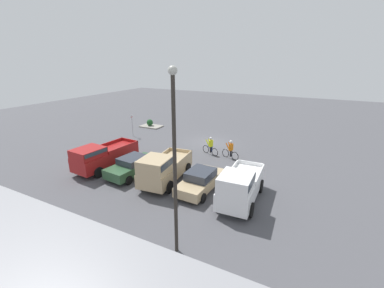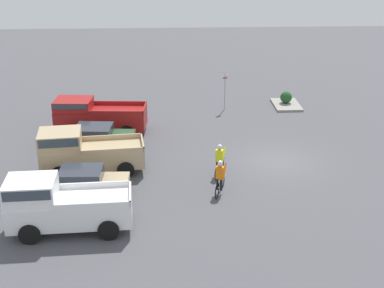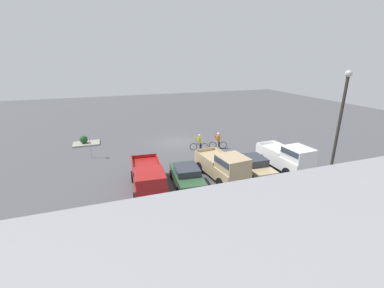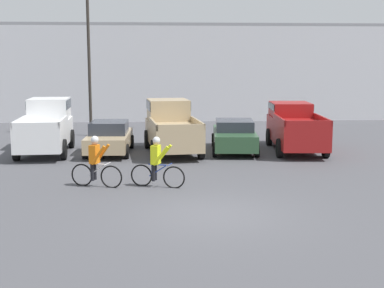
{
  "view_description": "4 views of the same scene",
  "coord_description": "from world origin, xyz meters",
  "px_view_note": "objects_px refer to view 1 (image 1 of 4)",
  "views": [
    {
      "loc": [
        -10.12,
        23.83,
        8.43
      ],
      "look_at": [
        -0.23,
        4.55,
        1.2
      ],
      "focal_mm": 24.0,
      "sensor_mm": 36.0,
      "label": 1
    },
    {
      "loc": [
        -25.82,
        5.79,
        11.79
      ],
      "look_at": [
        -0.23,
        4.55,
        1.2
      ],
      "focal_mm": 50.0,
      "sensor_mm": 36.0,
      "label": 2
    },
    {
      "loc": [
        7.23,
        25.91,
        8.78
      ],
      "look_at": [
        -0.23,
        4.55,
        1.2
      ],
      "focal_mm": 24.0,
      "sensor_mm": 36.0,
      "label": 3
    },
    {
      "loc": [
        -1.43,
        -13.84,
        4.09
      ],
      "look_at": [
        -0.23,
        4.55,
        1.2
      ],
      "focal_mm": 50.0,
      "sensor_mm": 36.0,
      "label": 4
    }
  ],
  "objects_px": {
    "pickup_truck_0": "(240,186)",
    "cyclist_1": "(231,149)",
    "shrub": "(150,123)",
    "sedan_1": "(133,165)",
    "fire_lane_sign": "(132,123)",
    "pickup_truck_1": "(163,168)",
    "sedan_0": "(201,180)",
    "cyclist_0": "(210,146)",
    "lamppost": "(175,155)",
    "pickup_truck_2": "(103,156)"
  },
  "relations": [
    {
      "from": "cyclist_0",
      "to": "lamppost",
      "type": "height_order",
      "value": "lamppost"
    },
    {
      "from": "sedan_0",
      "to": "cyclist_0",
      "type": "distance_m",
      "value": 6.9
    },
    {
      "from": "cyclist_1",
      "to": "sedan_1",
      "type": "bearing_deg",
      "value": 49.83
    },
    {
      "from": "cyclist_1",
      "to": "shrub",
      "type": "xyz_separation_m",
      "value": [
        13.0,
        -5.91,
        -0.29
      ]
    },
    {
      "from": "pickup_truck_0",
      "to": "cyclist_0",
      "type": "relative_size",
      "value": 2.86
    },
    {
      "from": "pickup_truck_0",
      "to": "sedan_0",
      "type": "distance_m",
      "value": 2.9
    },
    {
      "from": "pickup_truck_0",
      "to": "sedan_1",
      "type": "bearing_deg",
      "value": -2.56
    },
    {
      "from": "cyclist_0",
      "to": "pickup_truck_0",
      "type": "bearing_deg",
      "value": 124.97
    },
    {
      "from": "cyclist_1",
      "to": "fire_lane_sign",
      "type": "height_order",
      "value": "fire_lane_sign"
    },
    {
      "from": "pickup_truck_1",
      "to": "cyclist_1",
      "type": "relative_size",
      "value": 3.1
    },
    {
      "from": "pickup_truck_2",
      "to": "cyclist_1",
      "type": "bearing_deg",
      "value": -140.88
    },
    {
      "from": "sedan_1",
      "to": "cyclist_1",
      "type": "xyz_separation_m",
      "value": [
        -5.49,
        -6.5,
        0.12
      ]
    },
    {
      "from": "pickup_truck_1",
      "to": "cyclist_1",
      "type": "distance_m",
      "value": 7.22
    },
    {
      "from": "cyclist_1",
      "to": "lamppost",
      "type": "bearing_deg",
      "value": 97.58
    },
    {
      "from": "pickup_truck_0",
      "to": "sedan_1",
      "type": "xyz_separation_m",
      "value": [
        8.42,
        -0.38,
        -0.48
      ]
    },
    {
      "from": "pickup_truck_1",
      "to": "pickup_truck_2",
      "type": "xyz_separation_m",
      "value": [
        5.68,
        0.05,
        -0.08
      ]
    },
    {
      "from": "sedan_1",
      "to": "pickup_truck_2",
      "type": "distance_m",
      "value": 2.86
    },
    {
      "from": "lamppost",
      "to": "pickup_truck_2",
      "type": "bearing_deg",
      "value": -28.42
    },
    {
      "from": "sedan_1",
      "to": "shrub",
      "type": "distance_m",
      "value": 14.51
    },
    {
      "from": "sedan_1",
      "to": "lamppost",
      "type": "relative_size",
      "value": 0.55
    },
    {
      "from": "cyclist_1",
      "to": "shrub",
      "type": "distance_m",
      "value": 14.28
    },
    {
      "from": "pickup_truck_0",
      "to": "cyclist_0",
      "type": "bearing_deg",
      "value": -55.03
    },
    {
      "from": "pickup_truck_1",
      "to": "pickup_truck_2",
      "type": "distance_m",
      "value": 5.68
    },
    {
      "from": "cyclist_0",
      "to": "shrub",
      "type": "xyz_separation_m",
      "value": [
        11.01,
        -5.74,
        -0.27
      ]
    },
    {
      "from": "sedan_1",
      "to": "cyclist_1",
      "type": "height_order",
      "value": "cyclist_1"
    },
    {
      "from": "shrub",
      "to": "cyclist_1",
      "type": "bearing_deg",
      "value": 155.55
    },
    {
      "from": "pickup_truck_0",
      "to": "fire_lane_sign",
      "type": "relative_size",
      "value": 1.98
    },
    {
      "from": "pickup_truck_1",
      "to": "shrub",
      "type": "height_order",
      "value": "pickup_truck_1"
    },
    {
      "from": "sedan_1",
      "to": "pickup_truck_2",
      "type": "height_order",
      "value": "pickup_truck_2"
    },
    {
      "from": "sedan_1",
      "to": "cyclist_0",
      "type": "bearing_deg",
      "value": -117.67
    },
    {
      "from": "pickup_truck_2",
      "to": "lamppost",
      "type": "xyz_separation_m",
      "value": [
        -9.93,
        5.37,
        3.61
      ]
    },
    {
      "from": "sedan_1",
      "to": "cyclist_0",
      "type": "xyz_separation_m",
      "value": [
        -3.5,
        -6.67,
        0.1
      ]
    },
    {
      "from": "pickup_truck_1",
      "to": "lamppost",
      "type": "distance_m",
      "value": 7.74
    },
    {
      "from": "pickup_truck_2",
      "to": "cyclist_1",
      "type": "distance_m",
      "value": 10.72
    },
    {
      "from": "sedan_0",
      "to": "shrub",
      "type": "xyz_separation_m",
      "value": [
        13.11,
        -12.31,
        -0.15
      ]
    },
    {
      "from": "cyclist_1",
      "to": "lamppost",
      "type": "height_order",
      "value": "lamppost"
    },
    {
      "from": "pickup_truck_2",
      "to": "sedan_1",
      "type": "bearing_deg",
      "value": -174.73
    },
    {
      "from": "pickup_truck_0",
      "to": "fire_lane_sign",
      "type": "bearing_deg",
      "value": -29.01
    },
    {
      "from": "cyclist_0",
      "to": "lamppost",
      "type": "bearing_deg",
      "value": 106.33
    },
    {
      "from": "cyclist_1",
      "to": "sedan_0",
      "type": "bearing_deg",
      "value": 91.01
    },
    {
      "from": "pickup_truck_0",
      "to": "cyclist_1",
      "type": "distance_m",
      "value": 7.49
    },
    {
      "from": "fire_lane_sign",
      "to": "shrub",
      "type": "height_order",
      "value": "fire_lane_sign"
    },
    {
      "from": "pickup_truck_0",
      "to": "pickup_truck_2",
      "type": "bearing_deg",
      "value": -0.59
    },
    {
      "from": "lamppost",
      "to": "pickup_truck_1",
      "type": "bearing_deg",
      "value": -51.9
    },
    {
      "from": "pickup_truck_0",
      "to": "cyclist_0",
      "type": "distance_m",
      "value": 8.6
    },
    {
      "from": "pickup_truck_0",
      "to": "pickup_truck_1",
      "type": "xyz_separation_m",
      "value": [
        5.57,
        -0.16,
        -0.03
      ]
    },
    {
      "from": "sedan_0",
      "to": "lamppost",
      "type": "relative_size",
      "value": 0.53
    },
    {
      "from": "sedan_0",
      "to": "shrub",
      "type": "bearing_deg",
      "value": -43.2
    },
    {
      "from": "pickup_truck_1",
      "to": "cyclist_1",
      "type": "xyz_separation_m",
      "value": [
        -2.64,
        -6.71,
        -0.33
      ]
    },
    {
      "from": "pickup_truck_1",
      "to": "lamppost",
      "type": "xyz_separation_m",
      "value": [
        -4.25,
        5.42,
        3.53
      ]
    }
  ]
}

